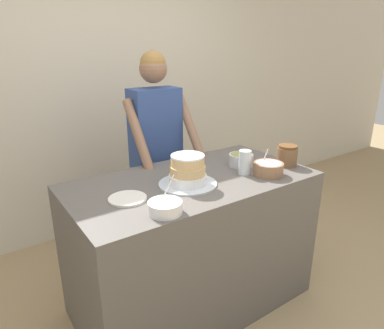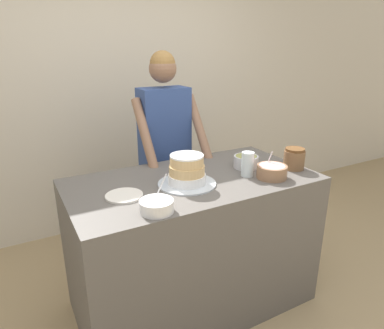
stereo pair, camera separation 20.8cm
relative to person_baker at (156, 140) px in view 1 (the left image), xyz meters
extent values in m
cube|color=beige|center=(-0.09, 0.82, 0.25)|extent=(10.00, 0.05, 2.60)
cube|color=#5B5651|center=(-0.09, -0.63, -0.57)|extent=(1.57, 0.83, 0.94)
cylinder|color=#2D2D38|center=(-0.09, 0.01, -0.63)|extent=(0.11, 0.11, 0.83)
cylinder|color=#2D2D38|center=(0.09, 0.01, -0.63)|extent=(0.11, 0.11, 0.83)
cube|color=#334C8C|center=(0.00, 0.01, 0.09)|extent=(0.38, 0.21, 0.62)
cylinder|color=#8E664C|center=(-0.22, -0.16, 0.08)|extent=(0.07, 0.39, 0.52)
cylinder|color=#8E664C|center=(0.22, -0.16, 0.08)|extent=(0.07, 0.39, 0.52)
sphere|color=#8E664C|center=(0.00, 0.01, 0.54)|extent=(0.21, 0.21, 0.21)
sphere|color=olive|center=(0.00, 0.01, 0.57)|extent=(0.19, 0.19, 0.19)
cylinder|color=silver|center=(-0.17, -0.69, -0.10)|extent=(0.36, 0.36, 0.01)
cylinder|color=white|center=(-0.17, -0.69, -0.06)|extent=(0.23, 0.23, 0.06)
cylinder|color=#DBB275|center=(-0.17, -0.69, -0.01)|extent=(0.22, 0.22, 0.06)
cylinder|color=#DBB275|center=(-0.17, -0.69, 0.05)|extent=(0.20, 0.20, 0.06)
cylinder|color=white|center=(-0.17, -0.69, 0.08)|extent=(0.20, 0.20, 0.01)
cylinder|color=silver|center=(0.33, -0.62, -0.06)|extent=(0.17, 0.17, 0.08)
cylinder|color=olive|center=(0.33, -0.62, -0.02)|extent=(0.15, 0.15, 0.01)
cylinder|color=silver|center=(0.33, -0.68, -0.03)|extent=(0.07, 0.01, 0.13)
cylinder|color=#936B4C|center=(0.35, -0.86, -0.06)|extent=(0.19, 0.19, 0.08)
cylinder|color=pink|center=(0.35, -0.86, -0.03)|extent=(0.17, 0.17, 0.01)
cylinder|color=silver|center=(0.37, -0.79, -0.02)|extent=(0.05, 0.02, 0.15)
cylinder|color=white|center=(-0.48, -0.94, -0.07)|extent=(0.18, 0.18, 0.06)
cylinder|color=white|center=(-0.48, -0.94, -0.04)|extent=(0.15, 0.15, 0.01)
cylinder|color=silver|center=(-0.44, -0.89, 0.00)|extent=(0.07, 0.06, 0.18)
cylinder|color=silver|center=(0.24, -0.75, -0.02)|extent=(0.08, 0.08, 0.16)
cylinder|color=white|center=(-0.57, -0.68, -0.10)|extent=(0.21, 0.21, 0.01)
cylinder|color=brown|center=(0.60, -0.79, -0.04)|extent=(0.14, 0.14, 0.13)
cylinder|color=brown|center=(0.60, -0.79, 0.03)|extent=(0.13, 0.13, 0.02)
camera|label=1|loc=(-1.26, -2.29, 0.69)|focal=32.00mm
camera|label=2|loc=(-1.08, -2.40, 0.69)|focal=32.00mm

